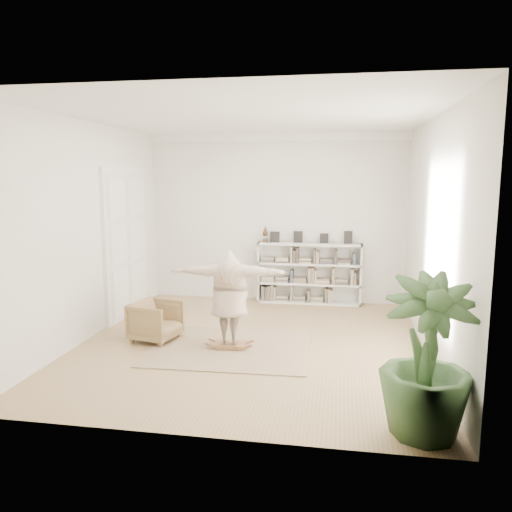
{
  "coord_description": "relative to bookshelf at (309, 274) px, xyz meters",
  "views": [
    {
      "loc": [
        1.39,
        -7.69,
        2.7
      ],
      "look_at": [
        0.01,
        0.4,
        1.39
      ],
      "focal_mm": 35.0,
      "sensor_mm": 36.0,
      "label": 1
    }
  ],
  "objects": [
    {
      "name": "doors",
      "position": [
        -3.45,
        -1.52,
        0.76
      ],
      "size": [
        0.09,
        1.78,
        2.92
      ],
      "color": "white",
      "rests_on": "floor"
    },
    {
      "name": "armchair",
      "position": [
        -2.34,
        -2.91,
        -0.31
      ],
      "size": [
        0.86,
        0.85,
        0.66
      ],
      "primitive_type": "imported",
      "rotation": [
        0.0,
        0.0,
        1.35
      ],
      "color": "tan",
      "rests_on": "floor"
    },
    {
      "name": "rug",
      "position": [
        -1.03,
        -3.12,
        -0.63
      ],
      "size": [
        2.56,
        2.08,
        0.02
      ],
      "primitive_type": "cube",
      "rotation": [
        0.0,
        0.0,
        0.03
      ],
      "color": "tan",
      "rests_on": "floor"
    },
    {
      "name": "houseplant",
      "position": [
        1.56,
        -5.37,
        0.22
      ],
      "size": [
        1.02,
        1.02,
        1.71
      ],
      "primitive_type": "imported",
      "rotation": [
        0.0,
        0.0,
        0.07
      ],
      "color": "#34542A",
      "rests_on": "floor"
    },
    {
      "name": "floor",
      "position": [
        -0.74,
        -2.82,
        -0.64
      ],
      "size": [
        6.0,
        6.0,
        0.0
      ],
      "primitive_type": "plane",
      "color": "#97784D",
      "rests_on": "ground"
    },
    {
      "name": "person",
      "position": [
        -1.03,
        -3.12,
        0.24
      ],
      "size": [
        1.85,
        0.56,
        1.49
      ],
      "primitive_type": "imported",
      "rotation": [
        0.0,
        0.0,
        3.17
      ],
      "color": "tan",
      "rests_on": "rocker_board"
    },
    {
      "name": "bookshelf",
      "position": [
        0.0,
        0.0,
        0.0
      ],
      "size": [
        2.2,
        0.35,
        1.64
      ],
      "color": "silver",
      "rests_on": "floor"
    },
    {
      "name": "room_shell",
      "position": [
        -0.74,
        0.12,
        2.87
      ],
      "size": [
        6.0,
        6.0,
        6.0
      ],
      "color": "silver",
      "rests_on": "floor"
    },
    {
      "name": "rocker_board",
      "position": [
        -1.03,
        -3.12,
        -0.57
      ],
      "size": [
        0.51,
        0.32,
        0.11
      ],
      "rotation": [
        0.0,
        0.0,
        0.03
      ],
      "color": "olive",
      "rests_on": "rug"
    }
  ]
}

